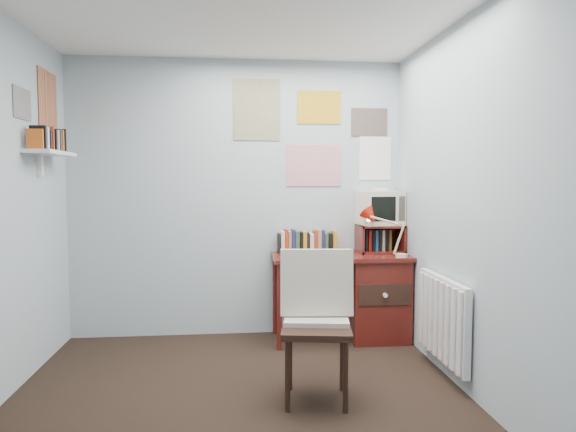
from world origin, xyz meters
name	(u,v)px	position (x,y,z in m)	size (l,w,h in m)	color
ground	(241,421)	(0.00, 0.00, 0.00)	(3.50, 3.50, 0.00)	black
back_wall	(237,198)	(0.00, 1.75, 1.25)	(3.00, 0.02, 2.50)	#A2AFB9
right_wall	(489,208)	(1.50, 0.00, 1.25)	(0.02, 3.50, 2.50)	#A2AFB9
desk	(370,293)	(1.17, 1.48, 0.41)	(1.20, 0.55, 0.76)	#581914
desk_chair	(316,329)	(0.49, 0.23, 0.47)	(0.48, 0.46, 0.93)	black
desk_lamp	(402,235)	(1.39, 1.28, 0.95)	(0.26, 0.22, 0.37)	red
tv_riser	(380,239)	(1.29, 1.59, 0.89)	(0.40, 0.30, 0.25)	#581914
crt_tv	(380,206)	(1.29, 1.61, 1.18)	(0.35, 0.33, 0.34)	beige
book_row	(310,240)	(0.66, 1.66, 0.87)	(0.60, 0.14, 0.22)	#581914
radiator	(443,319)	(1.46, 0.55, 0.42)	(0.09, 0.80, 0.60)	white
wall_shelf	(51,153)	(-1.40, 1.10, 1.62)	(0.20, 0.62, 0.24)	white
posters_back	(314,133)	(0.70, 1.74, 1.85)	(1.20, 0.01, 0.90)	white
posters_left	(36,102)	(-1.49, 1.10, 2.00)	(0.01, 0.70, 0.60)	white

